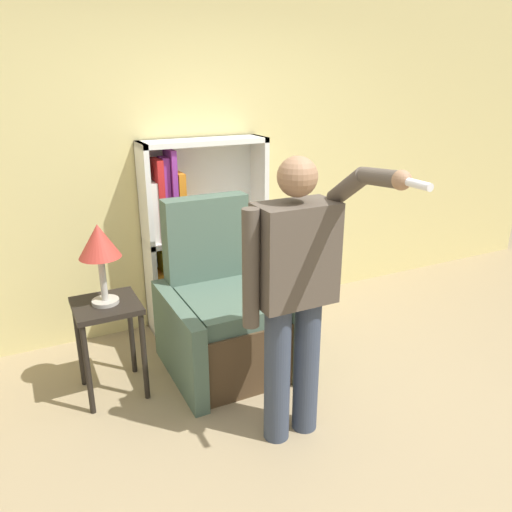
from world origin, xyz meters
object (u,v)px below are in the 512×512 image
object	(u,v)px
table_lamp	(99,245)
armchair	(223,318)
side_table	(108,322)
person_standing	(295,288)
bookcase	(191,240)

from	to	relation	value
table_lamp	armchair	bearing A→B (deg)	-1.05
armchair	side_table	distance (m)	0.81
person_standing	table_lamp	distance (m)	1.25
table_lamp	side_table	bearing A→B (deg)	-116.57
bookcase	person_standing	size ratio (longest dim) A/B	0.95
side_table	table_lamp	bearing A→B (deg)	63.43
person_standing	side_table	bearing A→B (deg)	133.58
person_standing	table_lamp	world-z (taller)	person_standing
armchair	person_standing	xyz separation A→B (m)	(0.06, -0.89, 0.57)
side_table	person_standing	bearing A→B (deg)	-46.42
person_standing	side_table	size ratio (longest dim) A/B	2.52
bookcase	table_lamp	world-z (taller)	bookcase
person_standing	table_lamp	bearing A→B (deg)	133.58
bookcase	person_standing	xyz separation A→B (m)	(0.03, -1.59, 0.19)
bookcase	armchair	size ratio (longest dim) A/B	1.29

